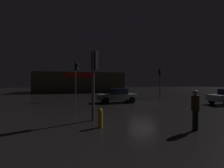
{
  "coord_description": "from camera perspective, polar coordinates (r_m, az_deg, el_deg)",
  "views": [
    {
      "loc": [
        -6.67,
        -15.0,
        2.11
      ],
      "look_at": [
        -1.5,
        6.22,
        1.92
      ],
      "focal_mm": 26.95,
      "sensor_mm": 36.0,
      "label": 1
    }
  ],
  "objects": [
    {
      "name": "traffic_signal_cross_right",
      "position": [
        24.62,
        15.93,
        2.21
      ],
      "size": [
        0.41,
        0.43,
        4.07
      ],
      "color": "#595B60",
      "rests_on": "ground"
    },
    {
      "name": "car_far",
      "position": [
        17.74,
        1.83,
        -3.91
      ],
      "size": [
        4.11,
        1.92,
        1.49
      ],
      "color": "slate",
      "rests_on": "ground"
    },
    {
      "name": "ground_plane",
      "position": [
        16.55,
        10.27,
        -6.84
      ],
      "size": [
        120.0,
        120.0,
        0.0
      ],
      "primitive_type": "plane",
      "color": "black"
    },
    {
      "name": "traffic_signal_opposite",
      "position": [
        20.3,
        -12.09,
        3.44
      ],
      "size": [
        0.43,
        0.41,
        4.44
      ],
      "color": "#595B60",
      "rests_on": "ground"
    },
    {
      "name": "traffic_signal_cross_left",
      "position": [
        9.5,
        -6.07,
        4.14
      ],
      "size": [
        0.42,
        0.42,
        3.86
      ],
      "color": "#595B60",
      "rests_on": "ground"
    },
    {
      "name": "fire_hydrant",
      "position": [
        8.07,
        -3.99,
        -11.43
      ],
      "size": [
        0.22,
        0.22,
        0.9
      ],
      "color": "gold",
      "rests_on": "ground"
    },
    {
      "name": "pedestrian",
      "position": [
        8.33,
        26.43,
        -6.94
      ],
      "size": [
        0.41,
        0.41,
        1.78
      ],
      "color": "black",
      "rests_on": "ground"
    },
    {
      "name": "store_building",
      "position": [
        39.29,
        -10.9,
        0.53
      ],
      "size": [
        18.6,
        10.07,
        4.27
      ],
      "color": "brown",
      "rests_on": "ground"
    }
  ]
}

